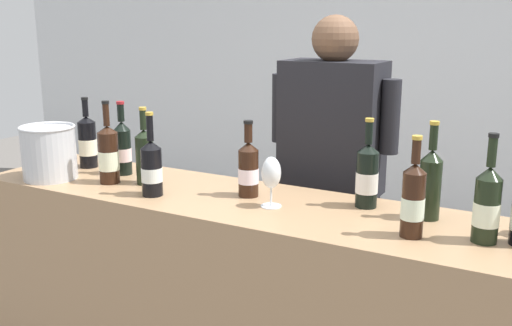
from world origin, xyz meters
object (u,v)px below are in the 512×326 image
(wine_bottle_5, at_px, (248,169))
(wine_bottle_6, at_px, (109,155))
(wine_bottle_8, at_px, (367,176))
(wine_bottle_11, at_px, (144,155))
(wine_bottle_4, at_px, (88,142))
(ice_bucket, at_px, (49,152))
(wine_bottle_0, at_px, (487,205))
(wine_bottle_2, at_px, (430,182))
(wine_glass, at_px, (271,175))
(wine_bottle_9, at_px, (413,200))
(wine_bottle_1, at_px, (123,147))
(wine_bottle_3, at_px, (152,168))
(person_server, at_px, (330,207))

(wine_bottle_5, bearing_deg, wine_bottle_6, -169.31)
(wine_bottle_8, height_order, wine_bottle_11, wine_bottle_8)
(wine_bottle_4, xyz_separation_m, wine_bottle_8, (1.32, 0.04, -0.00))
(ice_bucket, bearing_deg, wine_bottle_0, 3.63)
(wine_bottle_0, height_order, wine_bottle_8, wine_bottle_0)
(wine_bottle_2, bearing_deg, wine_bottle_6, -172.07)
(wine_glass, relative_size, ice_bucket, 0.80)
(wine_bottle_6, distance_m, ice_bucket, 0.28)
(ice_bucket, bearing_deg, wine_bottle_8, 11.74)
(wine_bottle_9, bearing_deg, wine_bottle_0, 16.55)
(wine_bottle_1, relative_size, wine_bottle_5, 1.09)
(wine_bottle_0, distance_m, wine_glass, 0.74)
(wine_bottle_4, relative_size, ice_bucket, 1.39)
(wine_bottle_3, xyz_separation_m, wine_bottle_6, (-0.27, 0.06, 0.01))
(ice_bucket, bearing_deg, person_server, 33.12)
(wine_bottle_0, bearing_deg, wine_bottle_9, -163.45)
(wine_bottle_8, height_order, wine_bottle_9, wine_bottle_8)
(wine_bottle_4, bearing_deg, wine_glass, -6.92)
(wine_bottle_6, relative_size, person_server, 0.21)
(wine_bottle_4, relative_size, wine_bottle_11, 1.01)
(wine_bottle_6, distance_m, wine_bottle_11, 0.15)
(wine_bottle_1, distance_m, wine_bottle_9, 1.32)
(wine_bottle_2, distance_m, wine_bottle_9, 0.20)
(wine_bottle_4, distance_m, wine_bottle_8, 1.32)
(wine_bottle_8, relative_size, wine_glass, 1.75)
(wine_bottle_8, xyz_separation_m, wine_bottle_9, (0.22, -0.22, 0.00))
(wine_bottle_6, distance_m, wine_bottle_9, 1.27)
(wine_bottle_2, xyz_separation_m, ice_bucket, (-1.55, -0.25, -0.01))
(wine_bottle_11, bearing_deg, wine_bottle_5, 6.51)
(wine_bottle_8, relative_size, wine_bottle_11, 1.02)
(wine_bottle_3, bearing_deg, ice_bucket, -178.60)
(wine_bottle_2, bearing_deg, wine_bottle_4, -179.32)
(wine_bottle_9, bearing_deg, person_server, 129.66)
(wine_bottle_1, distance_m, wine_bottle_11, 0.20)
(wine_bottle_6, xyz_separation_m, person_server, (0.75, 0.60, -0.28))
(wine_bottle_5, bearing_deg, wine_bottle_9, -11.52)
(wine_bottle_2, relative_size, wine_bottle_9, 1.05)
(wine_bottle_2, distance_m, wine_bottle_8, 0.23)
(wine_bottle_8, relative_size, wine_bottle_9, 1.01)
(wine_bottle_1, bearing_deg, wine_bottle_11, -22.60)
(wine_bottle_2, xyz_separation_m, wine_glass, (-0.53, -0.14, -0.01))
(wine_bottle_6, bearing_deg, wine_bottle_4, 149.76)
(wine_bottle_3, height_order, wine_bottle_4, wine_bottle_3)
(wine_bottle_8, relative_size, ice_bucket, 1.40)
(wine_bottle_4, bearing_deg, wine_bottle_3, -21.73)
(wine_bottle_9, distance_m, ice_bucket, 1.54)
(wine_bottle_2, height_order, wine_bottle_6, wine_bottle_6)
(wine_bottle_6, relative_size, ice_bucket, 1.48)
(wine_bottle_2, relative_size, wine_bottle_4, 1.05)
(wine_glass, bearing_deg, wine_bottle_1, 172.63)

